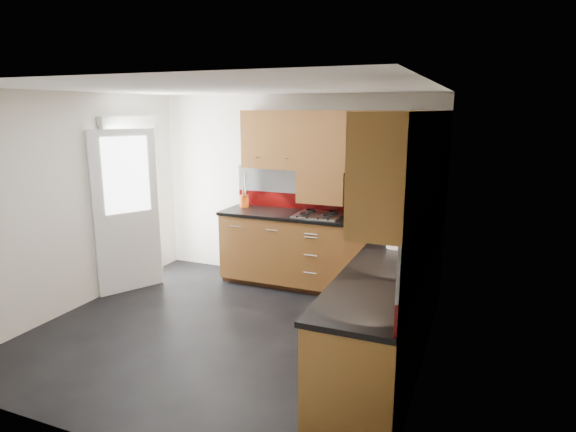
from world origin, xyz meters
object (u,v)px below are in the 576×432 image
at_px(utensil_pot, 244,199).
at_px(gas_hob, 318,215).
at_px(food_processor, 396,234).
at_px(toaster, 431,214).

bearing_deg(utensil_pot, gas_hob, -8.28).
height_order(gas_hob, food_processor, food_processor).
height_order(gas_hob, toaster, toaster).
height_order(gas_hob, utensil_pot, utensil_pot).
xyz_separation_m(gas_hob, toaster, (1.30, 0.17, 0.08)).
bearing_deg(food_processor, toaster, 81.31).
bearing_deg(utensil_pot, food_processor, -28.15).
height_order(toaster, food_processor, food_processor).
relative_size(gas_hob, food_processor, 1.92).
bearing_deg(toaster, gas_hob, -172.35).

